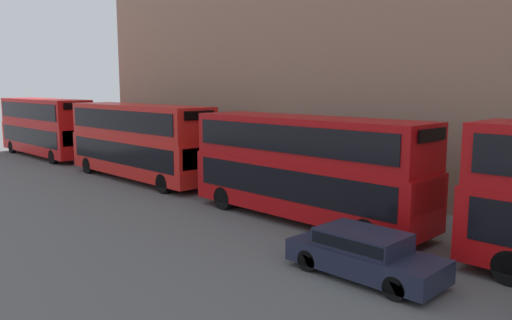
{
  "coord_description": "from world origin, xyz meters",
  "views": [
    {
      "loc": [
        -13.41,
        4.61,
        5.34
      ],
      "look_at": [
        0.48,
        18.73,
        2.39
      ],
      "focal_mm": 35.0,
      "sensor_mm": 36.0,
      "label": 1
    }
  ],
  "objects_px": {
    "bus_second_in_queue": "(305,164)",
    "pedestrian": "(154,159)",
    "bus_third_in_queue": "(139,139)",
    "car_hatchback": "(364,252)",
    "bus_trailing": "(45,125)"
  },
  "relations": [
    {
      "from": "bus_second_in_queue",
      "to": "pedestrian",
      "type": "xyz_separation_m",
      "value": [
        2.5,
        14.6,
        -1.58
      ]
    },
    {
      "from": "bus_third_in_queue",
      "to": "pedestrian",
      "type": "relative_size",
      "value": 7.24
    },
    {
      "from": "bus_third_in_queue",
      "to": "car_hatchback",
      "type": "relative_size",
      "value": 2.57
    },
    {
      "from": "bus_second_in_queue",
      "to": "pedestrian",
      "type": "relative_size",
      "value": 6.71
    },
    {
      "from": "bus_trailing",
      "to": "bus_third_in_queue",
      "type": "bearing_deg",
      "value": -90.0
    },
    {
      "from": "bus_trailing",
      "to": "car_hatchback",
      "type": "xyz_separation_m",
      "value": [
        -3.4,
        -30.58,
        -1.71
      ]
    },
    {
      "from": "car_hatchback",
      "to": "bus_second_in_queue",
      "type": "bearing_deg",
      "value": 55.86
    },
    {
      "from": "bus_second_in_queue",
      "to": "pedestrian",
      "type": "distance_m",
      "value": 14.9
    },
    {
      "from": "bus_trailing",
      "to": "pedestrian",
      "type": "bearing_deg",
      "value": -77.13
    },
    {
      "from": "bus_second_in_queue",
      "to": "car_hatchback",
      "type": "bearing_deg",
      "value": -124.14
    },
    {
      "from": "bus_third_in_queue",
      "to": "bus_trailing",
      "type": "bearing_deg",
      "value": 90.0
    },
    {
      "from": "bus_trailing",
      "to": "pedestrian",
      "type": "height_order",
      "value": "bus_trailing"
    },
    {
      "from": "bus_second_in_queue",
      "to": "car_hatchback",
      "type": "height_order",
      "value": "bus_second_in_queue"
    },
    {
      "from": "bus_second_in_queue",
      "to": "bus_trailing",
      "type": "height_order",
      "value": "bus_trailing"
    },
    {
      "from": "bus_third_in_queue",
      "to": "bus_trailing",
      "type": "distance_m",
      "value": 13.26
    }
  ]
}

